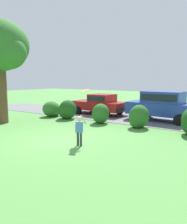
# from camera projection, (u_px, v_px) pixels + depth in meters

# --- Properties ---
(ground_plane) EXTENTS (80.00, 80.00, 0.00)m
(ground_plane) POSITION_uv_depth(u_px,v_px,m) (57.00, 140.00, 10.34)
(ground_plane) COLOR #518E42
(driveway_strip) EXTENTS (28.00, 4.40, 0.02)m
(driveway_strip) POSITION_uv_depth(u_px,v_px,m) (128.00, 118.00, 16.08)
(driveway_strip) COLOR slate
(driveway_strip) RESTS_ON ground
(oak_tree_large) EXTENTS (3.79, 3.61, 6.22)m
(oak_tree_large) POSITION_uv_depth(u_px,v_px,m) (0.00, 49.00, 13.75)
(oak_tree_large) COLOR brown
(oak_tree_large) RESTS_ON ground
(shrub_near_tree) EXTENTS (1.22, 1.33, 1.10)m
(shrub_near_tree) POSITION_uv_depth(u_px,v_px,m) (52.00, 109.00, 16.79)
(shrub_near_tree) COLOR #33702B
(shrub_near_tree) RESTS_ON ground
(shrub_centre_left) EXTENTS (1.25, 1.27, 1.29)m
(shrub_centre_left) POSITION_uv_depth(u_px,v_px,m) (67.00, 110.00, 15.72)
(shrub_centre_left) COLOR #1E511C
(shrub_centre_left) RESTS_ON ground
(shrub_centre) EXTENTS (1.05, 1.20, 1.21)m
(shrub_centre) POSITION_uv_depth(u_px,v_px,m) (100.00, 114.00, 14.16)
(shrub_centre) COLOR #286023
(shrub_centre) RESTS_ON ground
(shrub_centre_right) EXTENTS (1.11, 1.20, 1.28)m
(shrub_centre_right) POSITION_uv_depth(u_px,v_px,m) (139.00, 117.00, 12.84)
(shrub_centre_right) COLOR #286023
(shrub_centre_right) RESTS_ON ground
(parked_sedan) EXTENTS (4.46, 2.21, 1.56)m
(parked_sedan) POSITION_uv_depth(u_px,v_px,m) (100.00, 103.00, 17.63)
(parked_sedan) COLOR maroon
(parked_sedan) RESTS_ON ground
(parked_suv) EXTENTS (4.78, 2.27, 1.92)m
(parked_suv) POSITION_uv_depth(u_px,v_px,m) (163.00, 104.00, 14.82)
(parked_suv) COLOR #28429E
(parked_suv) RESTS_ON ground
(child_thrower) EXTENTS (0.43, 0.31, 1.29)m
(child_thrower) POSITION_uv_depth(u_px,v_px,m) (79.00, 129.00, 9.35)
(child_thrower) COLOR #383842
(child_thrower) RESTS_ON ground
(frisbee) EXTENTS (0.29, 0.28, 0.13)m
(frisbee) POSITION_uv_depth(u_px,v_px,m) (86.00, 91.00, 9.73)
(frisbee) COLOR yellow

